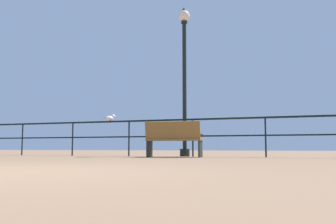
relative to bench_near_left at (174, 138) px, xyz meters
The scene contains 4 objects.
pier_railing 0.91m from the bench_near_left, 70.35° to the left, with size 24.06×0.05×1.08m.
bench_near_left is the anchor object (origin of this frame).
lamppost_center 2.40m from the bench_near_left, 92.58° to the left, with size 0.35×0.35×4.51m.
seagull_on_rail 2.60m from the bench_near_left, 160.69° to the left, with size 0.29×0.40×0.21m.
Camera 1 is at (2.97, -2.96, 0.25)m, focal length 39.73 mm.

